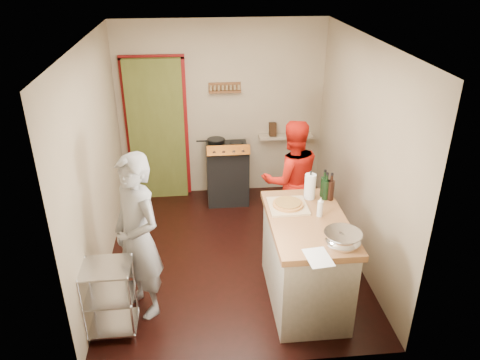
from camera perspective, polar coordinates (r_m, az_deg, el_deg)
The scene contains 10 objects.
floor at distance 5.93m, azimuth -0.95°, elevation -8.96°, with size 3.50×3.50×0.00m, color black.
back_wall at distance 6.99m, azimuth -7.54°, elevation 6.99°, with size 3.00×0.44×2.60m.
left_wall at distance 5.39m, azimuth -17.18°, elevation 1.87°, with size 0.04×3.50×2.60m, color tan.
right_wall at distance 5.59m, azimuth 14.46°, elevation 3.16°, with size 0.04×3.50×2.60m, color tan.
ceiling at distance 4.90m, azimuth -1.19°, elevation 16.78°, with size 3.00×3.50×0.02m, color white.
stove at distance 6.93m, azimuth -1.58°, elevation 0.92°, with size 0.60×0.63×1.00m.
wire_shelving at distance 4.78m, azimuth -15.63°, elevation -13.51°, with size 0.48×0.40×0.80m.
island at distance 5.00m, azimuth 8.04°, elevation -9.49°, with size 0.78×1.45×1.30m.
person_stripe at distance 4.73m, azimuth -12.36°, elevation -6.88°, with size 0.64×0.42×1.76m, color #A7A6AB.
person_red at distance 5.96m, azimuth 6.26°, elevation 0.01°, with size 0.77×0.60×1.59m, color red.
Camera 1 is at (-0.38, -4.82, 3.43)m, focal length 35.00 mm.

